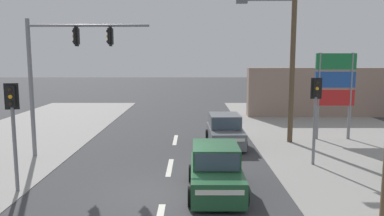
{
  "coord_description": "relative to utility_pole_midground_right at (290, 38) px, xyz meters",
  "views": [
    {
      "loc": [
        0.89,
        -11.49,
        4.37
      ],
      "look_at": [
        0.92,
        4.0,
        2.26
      ],
      "focal_mm": 35.0,
      "sensor_mm": 36.0,
      "label": 1
    }
  ],
  "objects": [
    {
      "name": "ground_plane",
      "position": [
        -5.82,
        -7.46,
        -5.34
      ],
      "size": [
        140.0,
        140.0,
        0.0
      ],
      "primitive_type": "plane",
      "color": "#3A3A3D"
    },
    {
      "name": "lane_dash_mid",
      "position": [
        -5.82,
        -4.46,
        -5.34
      ],
      "size": [
        0.2,
        2.4,
        0.01
      ],
      "primitive_type": "cube",
      "color": "silver",
      "rests_on": "ground"
    },
    {
      "name": "lane_dash_far",
      "position": [
        -5.82,
        0.54,
        -5.34
      ],
      "size": [
        0.2,
        2.4,
        0.01
      ],
      "primitive_type": "cube",
      "color": "silver",
      "rests_on": "ground"
    },
    {
      "name": "utility_pole_midground_right",
      "position": [
        0.0,
        0.0,
        0.0
      ],
      "size": [
        3.78,
        0.35,
        9.95
      ],
      "color": "brown",
      "rests_on": "ground"
    },
    {
      "name": "traffic_signal_mast",
      "position": [
        -10.64,
        -2.74,
        -1.19
      ],
      "size": [
        5.29,
        0.46,
        6.0
      ],
      "color": "slate",
      "rests_on": "ground"
    },
    {
      "name": "pedestal_signal_right_kerb",
      "position": [
        0.02,
        -4.11,
        -2.92
      ],
      "size": [
        0.44,
        0.29,
        3.56
      ],
      "color": "slate",
      "rests_on": "ground"
    },
    {
      "name": "pedestal_signal_left_kerb",
      "position": [
        -10.65,
        -7.18,
        -2.92
      ],
      "size": [
        0.44,
        0.3,
        3.56
      ],
      "color": "slate",
      "rests_on": "ground"
    },
    {
      "name": "shopping_plaza_sign",
      "position": [
        2.6,
        0.7,
        -2.36
      ],
      "size": [
        2.1,
        0.16,
        4.6
      ],
      "color": "slate",
      "rests_on": "ground"
    },
    {
      "name": "shopfront_wall_far",
      "position": [
        5.18,
        8.54,
        -3.54
      ],
      "size": [
        12.0,
        1.0,
        3.6
      ],
      "primitive_type": "cube",
      "color": "gray",
      "rests_on": "ground"
    },
    {
      "name": "hatchback_receding_far",
      "position": [
        -3.28,
        -0.64,
        -4.64
      ],
      "size": [
        1.85,
        3.68,
        1.53
      ],
      "color": "slate",
      "rests_on": "ground"
    },
    {
      "name": "hatchback_oncoming_mid",
      "position": [
        -4.16,
        -7.19,
        -4.64
      ],
      "size": [
        1.79,
        3.65,
        1.53
      ],
      "color": "#235633",
      "rests_on": "ground"
    }
  ]
}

